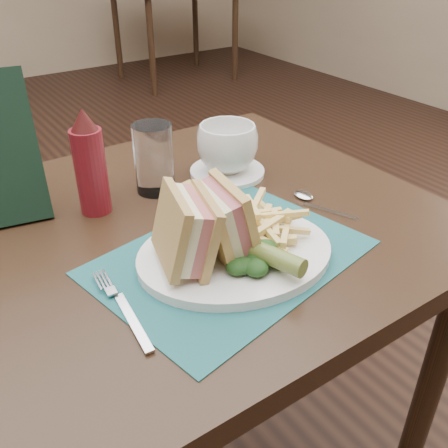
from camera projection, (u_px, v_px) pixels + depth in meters
name	position (u px, v px, depth m)	size (l,w,h in m)	color
floor	(110.00, 356.00, 1.59)	(7.00, 7.00, 0.00)	black
table_main	(184.00, 374.00, 1.05)	(0.90, 0.75, 0.75)	black
table_bg_right	(176.00, 34.00, 4.18)	(0.90, 0.75, 0.75)	black
placemat	(231.00, 257.00, 0.76)	(0.40, 0.28, 0.00)	#1A5456
plate	(235.00, 254.00, 0.75)	(0.30, 0.24, 0.01)	white
sandwich_half_a	(171.00, 232.00, 0.68)	(0.06, 0.12, 0.10)	tan
sandwich_half_b	(209.00, 222.00, 0.71)	(0.06, 0.11, 0.10)	tan
kale_garnish	(259.00, 260.00, 0.70)	(0.11, 0.08, 0.03)	black
pickle_spear	(266.00, 254.00, 0.70)	(0.03, 0.03, 0.12)	#556627
fries_pile	(262.00, 218.00, 0.78)	(0.18, 0.20, 0.05)	#EECF77
fork	(123.00, 306.00, 0.65)	(0.03, 0.17, 0.01)	silver
spoon	(320.00, 204.00, 0.89)	(0.03, 0.15, 0.01)	silver
saucer	(227.00, 172.00, 1.01)	(0.15, 0.15, 0.01)	white
coffee_cup	(227.00, 148.00, 0.98)	(0.12, 0.12, 0.09)	white
drinking_glass	(154.00, 159.00, 0.92)	(0.07, 0.07, 0.13)	white
ketchup_bottle	(90.00, 162.00, 0.84)	(0.05, 0.05, 0.19)	maroon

